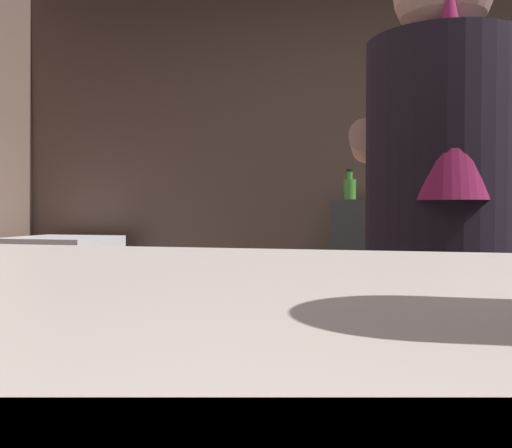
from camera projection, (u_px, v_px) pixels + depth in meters
name	position (u px, v px, depth m)	size (l,w,h in m)	color
wall_back	(420.00, 171.00, 3.31)	(5.20, 0.10, 2.70)	brown
back_shelf	(420.00, 310.00, 3.06)	(0.92, 0.36, 1.18)	#373B39
mini_fridge	(62.00, 317.00, 3.41)	(0.56, 0.58, 0.96)	silver
bartender	(441.00, 264.00, 1.30)	(0.44, 0.52, 1.73)	#352B36
mixing_bowl	(447.00, 281.00, 1.74)	(0.17, 0.17, 0.05)	silver
bottle_hot_sauce	(386.00, 182.00, 3.09)	(0.06, 0.06, 0.24)	red
bottle_soy	(350.00, 188.00, 3.21)	(0.07, 0.07, 0.17)	#458C32
bottle_olive_oil	(440.00, 183.00, 2.99)	(0.06, 0.06, 0.23)	red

